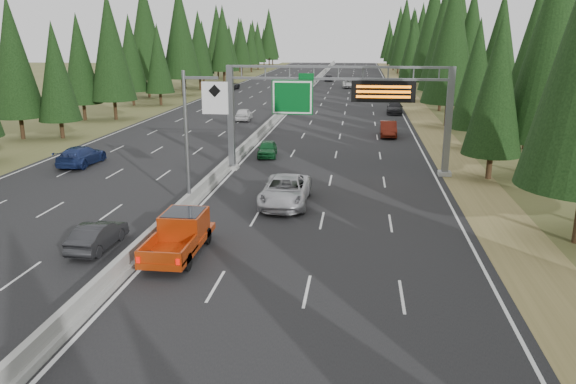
# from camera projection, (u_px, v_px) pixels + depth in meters

# --- Properties ---
(road) EXTENTS (32.00, 260.00, 0.08)m
(road) POSITION_uv_depth(u_px,v_px,m) (295.00, 102.00, 86.03)
(road) COLOR black
(road) RESTS_ON ground
(shoulder_right) EXTENTS (3.60, 260.00, 0.06)m
(shoulder_right) POSITION_uv_depth(u_px,v_px,m) (413.00, 104.00, 83.89)
(shoulder_right) COLOR olive
(shoulder_right) RESTS_ON ground
(shoulder_left) EXTENTS (3.60, 260.00, 0.06)m
(shoulder_left) POSITION_uv_depth(u_px,v_px,m) (182.00, 101.00, 88.18)
(shoulder_left) COLOR #4E5427
(shoulder_left) RESTS_ON ground
(median_barrier) EXTENTS (0.70, 260.00, 0.85)m
(median_barrier) POSITION_uv_depth(u_px,v_px,m) (295.00, 100.00, 85.93)
(median_barrier) COLOR gray
(median_barrier) RESTS_ON road
(sign_gantry) EXTENTS (16.75, 0.98, 7.80)m
(sign_gantry) POSITION_uv_depth(u_px,v_px,m) (346.00, 103.00, 40.44)
(sign_gantry) COLOR slate
(sign_gantry) RESTS_ON road
(hov_sign_pole) EXTENTS (2.80, 0.50, 8.00)m
(hov_sign_pole) POSITION_uv_depth(u_px,v_px,m) (196.00, 130.00, 32.12)
(hov_sign_pole) COLOR slate
(hov_sign_pole) RESTS_ON road
(tree_row_right) EXTENTS (11.54, 242.48, 18.94)m
(tree_row_right) POSITION_uv_depth(u_px,v_px,m) (457.00, 40.00, 73.38)
(tree_row_right) COLOR black
(tree_row_right) RESTS_ON ground
(tree_row_left) EXTENTS (12.17, 243.14, 18.77)m
(tree_row_left) POSITION_uv_depth(u_px,v_px,m) (117.00, 42.00, 73.38)
(tree_row_left) COLOR black
(tree_row_left) RESTS_ON ground
(silver_minivan) EXTENTS (2.78, 6.02, 1.67)m
(silver_minivan) POSITION_uv_depth(u_px,v_px,m) (285.00, 191.00, 33.87)
(silver_minivan) COLOR silver
(silver_minivan) RESTS_ON road
(red_pickup) EXTENTS (2.01, 5.64, 1.84)m
(red_pickup) POSITION_uv_depth(u_px,v_px,m) (182.00, 231.00, 26.34)
(red_pickup) COLOR black
(red_pickup) RESTS_ON road
(car_ahead_green) EXTENTS (1.92, 4.00, 1.32)m
(car_ahead_green) POSITION_uv_depth(u_px,v_px,m) (267.00, 149.00, 47.35)
(car_ahead_green) COLOR #114D23
(car_ahead_green) RESTS_ON road
(car_ahead_dkred) EXTENTS (1.63, 4.60, 1.51)m
(car_ahead_dkred) POSITION_uv_depth(u_px,v_px,m) (388.00, 129.00, 56.72)
(car_ahead_dkred) COLOR #58170C
(car_ahead_dkred) RESTS_ON road
(car_ahead_dkgrey) EXTENTS (2.40, 5.20, 1.47)m
(car_ahead_dkgrey) POSITION_uv_depth(u_px,v_px,m) (395.00, 108.00, 73.42)
(car_ahead_dkgrey) COLOR black
(car_ahead_dkgrey) RESTS_ON road
(car_ahead_white) EXTENTS (2.95, 5.67, 1.53)m
(car_ahead_white) POSITION_uv_depth(u_px,v_px,m) (349.00, 84.00, 109.43)
(car_ahead_white) COLOR white
(car_ahead_white) RESTS_ON road
(car_ahead_far) EXTENTS (1.94, 4.43, 1.49)m
(car_ahead_far) POSITION_uv_depth(u_px,v_px,m) (329.00, 78.00, 125.16)
(car_ahead_far) COLOR black
(car_ahead_far) RESTS_ON road
(car_onc_near) EXTENTS (1.50, 4.01, 1.31)m
(car_onc_near) POSITION_uv_depth(u_px,v_px,m) (98.00, 235.00, 26.82)
(car_onc_near) COLOR black
(car_onc_near) RESTS_ON road
(car_onc_blue) EXTENTS (2.21, 5.30, 1.53)m
(car_onc_blue) POSITION_uv_depth(u_px,v_px,m) (81.00, 156.00, 44.08)
(car_onc_blue) COLOR navy
(car_onc_blue) RESTS_ON road
(car_onc_white) EXTENTS (2.00, 4.43, 1.48)m
(car_onc_white) POSITION_uv_depth(u_px,v_px,m) (244.00, 114.00, 67.46)
(car_onc_white) COLOR silver
(car_onc_white) RESTS_ON road
(car_onc_far) EXTENTS (3.16, 5.96, 1.60)m
(car_onc_far) POSITION_uv_depth(u_px,v_px,m) (230.00, 85.00, 105.76)
(car_onc_far) COLOR black
(car_onc_far) RESTS_ON road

